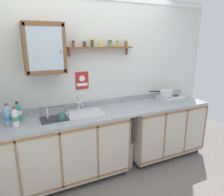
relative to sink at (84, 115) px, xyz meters
name	(u,v)px	position (x,y,z in m)	size (l,w,h in m)	color
floor	(114,178)	(0.31, -0.31, -0.89)	(6.33, 6.33, 0.00)	slate
back_wall	(97,83)	(0.31, 0.30, 0.36)	(3.93, 0.07, 2.48)	silver
lower_cabinet_run	(57,152)	(-0.41, -0.04, -0.44)	(1.89, 0.63, 0.88)	black
lower_cabinet_run_right	(162,129)	(1.33, -0.04, -0.44)	(1.27, 0.63, 0.88)	black
countertop	(106,112)	(0.31, -0.04, 0.01)	(3.29, 0.65, 0.03)	#9EA3A8
backsplash	(98,102)	(0.31, 0.26, 0.06)	(3.29, 0.02, 0.08)	#9EA3A8
sink	(84,115)	(0.00, 0.00, 0.00)	(0.49, 0.41, 0.39)	silver
hot_plate_stove	(171,98)	(1.49, -0.01, 0.06)	(0.38, 0.30, 0.07)	silver
saucepan	(166,93)	(1.40, 0.02, 0.15)	(0.36, 0.24, 0.10)	silver
bottle_detergent_teal_0	(18,112)	(-0.81, 0.08, 0.14)	(0.09, 0.09, 0.24)	teal
bottle_opaque_white_1	(15,117)	(-0.85, -0.09, 0.13)	(0.07, 0.07, 0.23)	white
bottle_water_blue_2	(8,115)	(-0.92, -0.01, 0.14)	(0.08, 0.08, 0.26)	#8CB7E0
dish_rack	(53,118)	(-0.42, -0.06, 0.05)	(0.33, 0.26, 0.16)	#333338
mug	(61,116)	(-0.33, -0.13, 0.07)	(0.08, 0.12, 0.10)	#337259
wall_cabinet	(44,48)	(-0.44, 0.13, 0.88)	(0.48, 0.32, 0.61)	brown
spice_shelf	(101,47)	(0.35, 0.21, 0.89)	(0.95, 0.14, 0.23)	brown
warning_sign	(82,81)	(0.07, 0.27, 0.42)	(0.19, 0.01, 0.25)	#B2261E
trash_bin	(126,153)	(0.62, -0.09, -0.69)	(0.26, 0.26, 0.39)	silver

